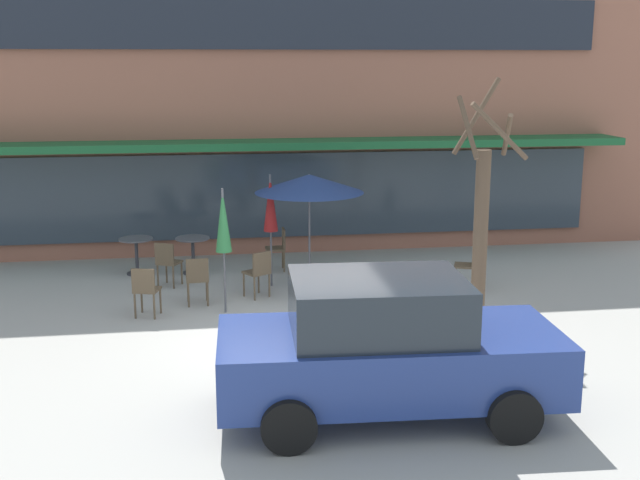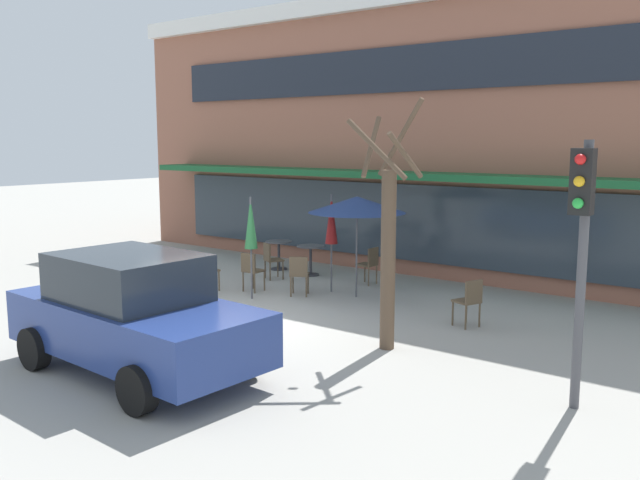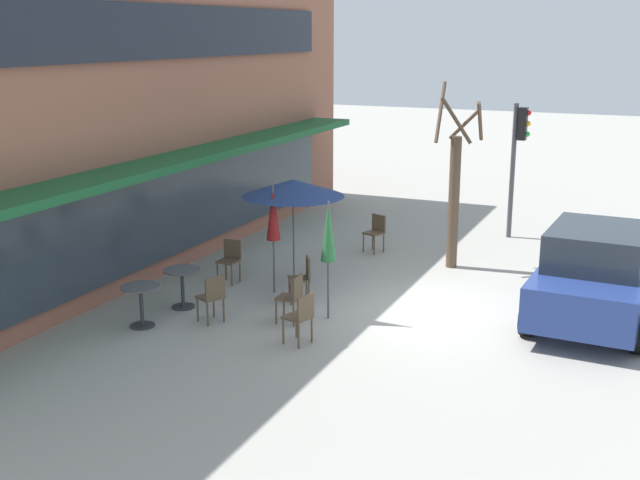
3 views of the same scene
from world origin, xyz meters
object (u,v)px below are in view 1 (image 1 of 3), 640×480
at_px(patio_umbrella_cream_folded, 223,222).
at_px(cafe_chair_3, 146,288).
at_px(street_tree, 481,222).
at_px(cafe_chair_0, 167,261).
at_px(cafe_table_streetside, 136,250).
at_px(cafe_chair_5, 197,277).
at_px(patio_umbrella_corner_open, 309,184).
at_px(cafe_table_near_wall, 193,249).
at_px(cafe_chair_1, 259,270).
at_px(patio_umbrella_green_folded, 270,204).
at_px(cafe_chair_2, 469,263).
at_px(cafe_chair_4, 279,246).
at_px(parked_sedan, 386,347).

relative_size(patio_umbrella_cream_folded, cafe_chair_3, 2.47).
height_order(cafe_chair_3, street_tree, street_tree).
bearing_deg(street_tree, cafe_chair_0, 149.88).
relative_size(cafe_table_streetside, cafe_chair_5, 0.85).
relative_size(cafe_chair_0, cafe_chair_3, 1.00).
relative_size(cafe_table_streetside, patio_umbrella_corner_open, 0.35).
distance_m(cafe_table_near_wall, cafe_chair_1, 2.30).
bearing_deg(patio_umbrella_green_folded, cafe_chair_2, -12.32).
relative_size(cafe_chair_3, street_tree, 0.22).
distance_m(cafe_chair_1, cafe_chair_5, 1.17).
height_order(cafe_chair_0, street_tree, street_tree).
bearing_deg(cafe_table_near_wall, street_tree, -40.04).
xyz_separation_m(cafe_chair_2, cafe_chair_5, (-5.17, -0.28, 0.00)).
bearing_deg(patio_umbrella_green_folded, cafe_chair_1, -111.16).
bearing_deg(cafe_chair_0, cafe_chair_5, -66.23).
bearing_deg(cafe_chair_5, street_tree, -20.27).
bearing_deg(patio_umbrella_green_folded, patio_umbrella_cream_folded, -120.88).
xyz_separation_m(cafe_table_near_wall, cafe_chair_3, (-0.78, -2.84, 0.01)).
xyz_separation_m(cafe_table_streetside, cafe_chair_0, (0.67, -1.06, 0.01)).
bearing_deg(cafe_chair_4, cafe_chair_5, -126.85).
relative_size(cafe_chair_3, cafe_chair_5, 1.00).
bearing_deg(cafe_chair_3, street_tree, -11.66).
bearing_deg(street_tree, cafe_table_streetside, 145.23).
relative_size(cafe_chair_2, cafe_chair_3, 1.00).
relative_size(patio_umbrella_cream_folded, cafe_chair_0, 2.47).
bearing_deg(cafe_chair_3, patio_umbrella_green_folded, 35.97).
distance_m(cafe_table_near_wall, patio_umbrella_cream_folded, 3.03).
xyz_separation_m(cafe_chair_1, cafe_chair_4, (0.56, 1.93, 0.00)).
bearing_deg(cafe_chair_3, cafe_chair_2, 8.05).
bearing_deg(cafe_chair_3, cafe_table_near_wall, 74.65).
relative_size(cafe_chair_1, cafe_chair_3, 1.00).
xyz_separation_m(patio_umbrella_green_folded, cafe_chair_4, (0.26, 1.16, -1.10)).
bearing_deg(cafe_chair_2, patio_umbrella_green_folded, 167.68).
bearing_deg(parked_sedan, cafe_chair_2, 61.41).
bearing_deg(parked_sedan, cafe_chair_0, 114.83).
distance_m(cafe_chair_4, street_tree, 5.10).
xyz_separation_m(cafe_table_near_wall, cafe_chair_4, (1.78, -0.02, 0.01)).
xyz_separation_m(patio_umbrella_cream_folded, cafe_chair_0, (-1.05, 1.81, -1.10)).
bearing_deg(cafe_chair_4, patio_umbrella_cream_folded, -113.80).
height_order(patio_umbrella_green_folded, cafe_chair_3, patio_umbrella_green_folded).
height_order(cafe_table_near_wall, cafe_chair_4, cafe_chair_4).
bearing_deg(parked_sedan, cafe_table_near_wall, 108.49).
bearing_deg(cafe_chair_5, cafe_chair_1, 15.70).
distance_m(patio_umbrella_green_folded, cafe_chair_2, 3.98).
xyz_separation_m(cafe_table_near_wall, cafe_chair_1, (1.22, -1.95, 0.01)).
xyz_separation_m(cafe_table_near_wall, cafe_chair_2, (5.26, -1.99, 0.01)).
relative_size(parked_sedan, street_tree, 1.05).
bearing_deg(cafe_chair_5, cafe_chair_4, 53.15).
relative_size(patio_umbrella_corner_open, cafe_chair_1, 2.47).
bearing_deg(cafe_chair_1, cafe_chair_5, -164.30).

